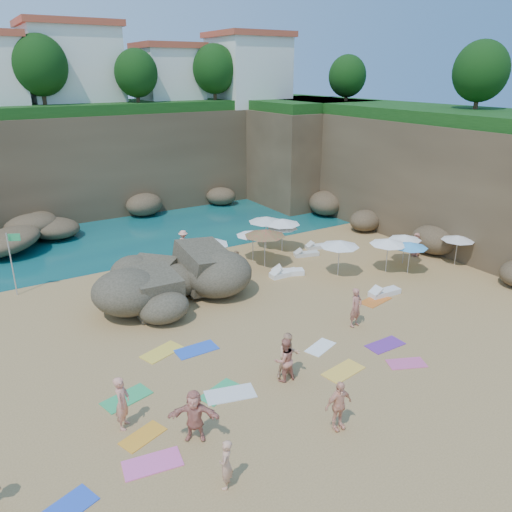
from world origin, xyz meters
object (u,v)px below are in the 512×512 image
rock_outcrop (178,299)px  flag_pole (13,256)px  person_stand_2 (183,243)px  parasol_2 (283,226)px  person_stand_1 (284,360)px  person_stand_3 (236,267)px  person_stand_4 (416,245)px  parasol_1 (282,221)px  person_stand_6 (226,464)px  person_stand_5 (199,269)px  parasol_0 (207,242)px  person_stand_0 (122,403)px  lounger_0 (180,269)px

rock_outcrop → flag_pole: bearing=144.6°
person_stand_2 → parasol_2: bearing=-167.4°
person_stand_1 → person_stand_3: person_stand_3 is taller
parasol_2 → person_stand_4: 8.64m
flag_pole → parasol_1: (15.87, -1.62, -0.18)m
person_stand_6 → person_stand_1: bearing=168.1°
person_stand_5 → parasol_0: bearing=-11.6°
parasol_2 → person_stand_3: bearing=-149.9°
parasol_2 → person_stand_0: 18.46m
parasol_0 → parasol_2: parasol_0 is taller
parasol_2 → parasol_1: bearing=78.9°
parasol_1 → parasol_2: size_ratio=1.18×
rock_outcrop → person_stand_2: bearing=63.7°
flag_pole → lounger_0: (8.64, -1.52, -2.06)m
parasol_2 → person_stand_1: size_ratio=1.11×
parasol_1 → person_stand_4: size_ratio=1.52×
parasol_0 → person_stand_0: 13.10m
parasol_0 → person_stand_3: (1.03, -1.56, -1.22)m
parasol_2 → person_stand_5: 7.07m
person_stand_0 → person_stand_5: size_ratio=1.32×
parasol_0 → person_stand_3: 2.23m
parasol_1 → parasol_0: bearing=-166.5°
person_stand_5 → person_stand_2: bearing=47.4°
lounger_0 → parasol_0: bearing=-80.6°
person_stand_2 → person_stand_5: (-0.96, -4.39, -0.10)m
flag_pole → lounger_0: 9.01m
person_stand_6 → lounger_0: bearing=-159.1°
parasol_2 → person_stand_2: (-5.84, 2.75, -0.90)m
rock_outcrop → person_stand_4: 15.78m
lounger_0 → person_stand_5: bearing=-101.1°
person_stand_0 → lounger_0: bearing=3.9°
flag_pole → parasol_0: flag_pole is taller
person_stand_0 → person_stand_4: bearing=-38.1°
person_stand_1 → person_stand_2: person_stand_1 is taller
parasol_0 → parasol_2: (6.17, 1.43, -0.45)m
parasol_0 → person_stand_2: bearing=85.5°
person_stand_1 → flag_pole: bearing=-57.4°
person_stand_4 → parasol_1: bearing=-166.0°
person_stand_2 → person_stand_5: person_stand_2 is taller
flag_pole → person_stand_6: (3.24, -17.35, -1.42)m
parasol_1 → person_stand_0: parasol_1 is taller
person_stand_2 → parasol_0: bearing=123.3°
rock_outcrop → flag_pole: size_ratio=1.97×
rock_outcrop → person_stand_5: size_ratio=4.69×
rock_outcrop → person_stand_4: bearing=-7.0°
rock_outcrop → parasol_0: bearing=35.2°
person_stand_5 → flag_pole: bearing=129.6°
person_stand_5 → person_stand_6: size_ratio=0.92×
person_stand_6 → rock_outcrop: bearing=-157.3°
lounger_0 → person_stand_1: (-0.99, -12.35, 0.74)m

